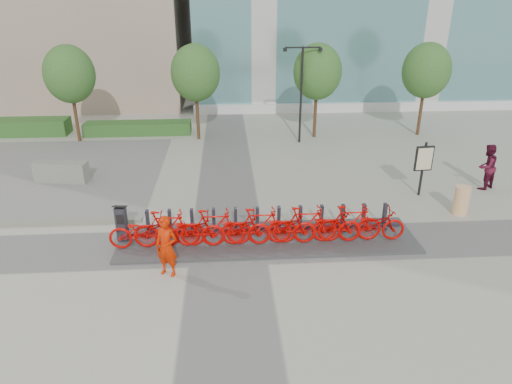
{
  "coord_description": "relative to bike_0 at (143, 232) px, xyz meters",
  "views": [
    {
      "loc": [
        0.05,
        -12.69,
        7.32
      ],
      "look_at": [
        1.0,
        1.5,
        1.2
      ],
      "focal_mm": 32.0,
      "sensor_mm": 36.0,
      "label": 1
    }
  ],
  "objects": [
    {
      "name": "dock_pad",
      "position": [
        3.9,
        0.35,
        -0.6
      ],
      "size": [
        9.6,
        2.4,
        0.08
      ],
      "primitive_type": "cube",
      "color": "#404041",
      "rests_on": "ground"
    },
    {
      "name": "construction_barrel",
      "position": [
        11.08,
        1.86,
        -0.11
      ],
      "size": [
        0.69,
        0.69,
        1.05
      ],
      "primitive_type": "cylinder",
      "rotation": [
        0.0,
        0.0,
        0.32
      ],
      "color": "orange",
      "rests_on": "ground"
    },
    {
      "name": "tree_3",
      "position": [
        13.6,
        12.05,
        2.95
      ],
      "size": [
        2.6,
        2.6,
        5.1
      ],
      "color": "#4A311D",
      "rests_on": "ground"
    },
    {
      "name": "bike_7",
      "position": [
        5.04,
        0.0,
        0.06
      ],
      "size": [
        2.05,
        0.58,
        1.23
      ],
      "primitive_type": "imported",
      "rotation": [
        0.0,
        0.0,
        1.57
      ],
      "color": "#C60501",
      "rests_on": "dock_pad"
    },
    {
      "name": "tree_1",
      "position": [
        1.1,
        12.05,
        2.95
      ],
      "size": [
        2.6,
        2.6,
        5.1
      ],
      "color": "#4A311D",
      "rests_on": "ground"
    },
    {
      "name": "tree_2",
      "position": [
        7.6,
        12.05,
        2.95
      ],
      "size": [
        2.6,
        2.6,
        5.1
      ],
      "color": "#4A311D",
      "rests_on": "ground"
    },
    {
      "name": "bike_9",
      "position": [
        6.48,
        0.0,
        0.06
      ],
      "size": [
        2.05,
        0.58,
        1.23
      ],
      "primitive_type": "imported",
      "rotation": [
        0.0,
        0.0,
        1.57
      ],
      "color": "#C60501",
      "rests_on": "dock_pad"
    },
    {
      "name": "bike_2",
      "position": [
        1.44,
        0.0,
        0.0
      ],
      "size": [
        2.12,
        0.74,
        1.11
      ],
      "primitive_type": "imported",
      "rotation": [
        0.0,
        0.0,
        1.57
      ],
      "color": "#C60501",
      "rests_on": "dock_pad"
    },
    {
      "name": "gravel_patch",
      "position": [
        -7.4,
        7.05,
        -0.63
      ],
      "size": [
        14.0,
        14.0,
        0.0
      ],
      "primitive_type": "plane",
      "color": "#4E4D49",
      "rests_on": "ground"
    },
    {
      "name": "bike_0",
      "position": [
        0.0,
        0.0,
        0.0
      ],
      "size": [
        2.12,
        0.74,
        1.11
      ],
      "primitive_type": "imported",
      "rotation": [
        0.0,
        0.0,
        1.57
      ],
      "color": "#C60501",
      "rests_on": "dock_pad"
    },
    {
      "name": "jersey_barrier",
      "position": [
        -4.41,
        6.03,
        -0.2
      ],
      "size": [
        2.32,
        0.98,
        0.87
      ],
      "primitive_type": "cube",
      "rotation": [
        0.0,
        0.0,
        -0.17
      ],
      "color": "gray",
      "rests_on": "ground"
    },
    {
      "name": "ground",
      "position": [
        2.6,
        0.05,
        -0.64
      ],
      "size": [
        120.0,
        120.0,
        0.0
      ],
      "primitive_type": "plane",
      "color": "#9A9B8A"
    },
    {
      "name": "bike_10",
      "position": [
        7.2,
        0.0,
        0.0
      ],
      "size": [
        2.12,
        0.74,
        1.11
      ],
      "primitive_type": "imported",
      "rotation": [
        0.0,
        0.0,
        1.57
      ],
      "color": "#C60501",
      "rests_on": "dock_pad"
    },
    {
      "name": "worker_red",
      "position": [
        0.9,
        -1.43,
        0.27
      ],
      "size": [
        0.78,
        0.66,
        1.81
      ],
      "primitive_type": "imported",
      "rotation": [
        0.0,
        0.0,
        -0.41
      ],
      "color": "red",
      "rests_on": "ground"
    },
    {
      "name": "bike_1",
      "position": [
        0.72,
        0.0,
        0.06
      ],
      "size": [
        2.05,
        0.58,
        1.23
      ],
      "primitive_type": "imported",
      "rotation": [
        0.0,
        0.0,
        1.57
      ],
      "color": "#C60501",
      "rests_on": "dock_pad"
    },
    {
      "name": "tree_0",
      "position": [
        -5.4,
        12.05,
        2.95
      ],
      "size": [
        2.6,
        2.6,
        5.1
      ],
      "color": "#4A311D",
      "rests_on": "ground"
    },
    {
      "name": "pedestrian",
      "position": [
        13.17,
        4.1,
        0.31
      ],
      "size": [
        1.14,
        1.06,
        1.89
      ],
      "primitive_type": "imported",
      "rotation": [
        0.0,
        0.0,
        3.62
      ],
      "color": "#4F0F24",
      "rests_on": "ground"
    },
    {
      "name": "streetlamp",
      "position": [
        6.6,
        11.05,
        2.5
      ],
      "size": [
        2.0,
        0.2,
        5.0
      ],
      "color": "black",
      "rests_on": "ground"
    },
    {
      "name": "bike_8",
      "position": [
        5.76,
        0.0,
        0.0
      ],
      "size": [
        2.12,
        0.74,
        1.11
      ],
      "primitive_type": "imported",
      "rotation": [
        0.0,
        0.0,
        1.57
      ],
      "color": "#C60501",
      "rests_on": "dock_pad"
    },
    {
      "name": "hedge_b",
      "position": [
        -2.4,
        13.25,
        -0.29
      ],
      "size": [
        6.0,
        1.2,
        0.7
      ],
      "primitive_type": "cube",
      "color": "#39732D",
      "rests_on": "ground"
    },
    {
      "name": "bike_3",
      "position": [
        2.16,
        0.0,
        0.06
      ],
      "size": [
        2.05,
        0.58,
        1.23
      ],
      "primitive_type": "imported",
      "rotation": [
        0.0,
        0.0,
        1.57
      ],
      "color": "#C60501",
      "rests_on": "dock_pad"
    },
    {
      "name": "kiosk",
      "position": [
        -0.75,
        0.52,
        0.06
      ],
      "size": [
        0.42,
        0.37,
        1.28
      ],
      "rotation": [
        0.0,
        0.0,
        -0.11
      ],
      "color": "#282831",
      "rests_on": "dock_pad"
    },
    {
      "name": "map_sign",
      "position": [
        10.27,
        3.6,
        0.81
      ],
      "size": [
        0.72,
        0.18,
        2.19
      ],
      "rotation": [
        0.0,
        0.0,
        0.09
      ],
      "color": "black",
      "rests_on": "ground"
    },
    {
      "name": "bike_6",
      "position": [
        4.32,
        0.0,
        0.0
      ],
      "size": [
        2.12,
        0.74,
        1.11
      ],
      "primitive_type": "imported",
      "rotation": [
        0.0,
        0.0,
        1.57
      ],
      "color": "#C60501",
      "rests_on": "dock_pad"
    },
    {
      "name": "bike_4",
      "position": [
        2.88,
        0.0,
        0.0
      ],
      "size": [
        2.12,
        0.74,
        1.11
      ],
      "primitive_type": "imported",
      "rotation": [
        0.0,
        0.0,
        1.57
      ],
      "color": "#C60501",
      "rests_on": "dock_pad"
    },
    {
      "name": "dock_rail_posts",
      "position": [
        3.96,
        0.82,
        -0.13
      ],
      "size": [
        8.02,
        0.5,
        0.85
      ],
      "primitive_type": null,
      "color": "#282831",
      "rests_on": "dock_pad"
    },
    {
      "name": "bike_5",
      "position": [
        3.6,
        0.0,
        0.06
      ],
      "size": [
        2.05,
        0.58,
        1.23
      ],
      "primitive_type": "imported",
      "rotation": [
        0.0,
        0.0,
        1.57
      ],
      "color": "#C60501",
      "rests_on": "dock_pad"
    }
  ]
}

